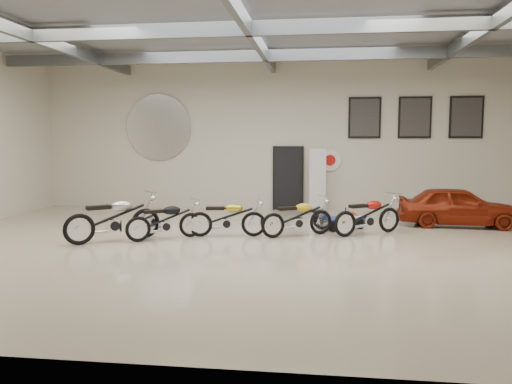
# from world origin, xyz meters

# --- Properties ---
(floor) EXTENTS (16.00, 12.00, 0.01)m
(floor) POSITION_xyz_m (0.00, 0.00, 0.00)
(floor) COLOR #B4AC8A
(floor) RESTS_ON ground
(ceiling) EXTENTS (16.00, 12.00, 0.01)m
(ceiling) POSITION_xyz_m (0.00, 0.00, 5.00)
(ceiling) COLOR gray
(ceiling) RESTS_ON back_wall
(back_wall) EXTENTS (16.00, 0.02, 5.00)m
(back_wall) POSITION_xyz_m (0.00, 6.00, 2.50)
(back_wall) COLOR beige
(back_wall) RESTS_ON floor
(ceiling_beams) EXTENTS (15.80, 11.80, 0.32)m
(ceiling_beams) POSITION_xyz_m (0.00, 0.00, 4.75)
(ceiling_beams) COLOR #55585C
(ceiling_beams) RESTS_ON ceiling
(door) EXTENTS (0.92, 0.08, 2.10)m
(door) POSITION_xyz_m (0.50, 5.95, 1.05)
(door) COLOR black
(door) RESTS_ON back_wall
(logo_plaque) EXTENTS (2.30, 0.06, 1.16)m
(logo_plaque) POSITION_xyz_m (-4.00, 5.95, 2.80)
(logo_plaque) COLOR silver
(logo_plaque) RESTS_ON back_wall
(poster_left) EXTENTS (1.05, 0.08, 1.35)m
(poster_left) POSITION_xyz_m (3.00, 5.96, 3.10)
(poster_left) COLOR black
(poster_left) RESTS_ON back_wall
(poster_mid) EXTENTS (1.05, 0.08, 1.35)m
(poster_mid) POSITION_xyz_m (4.60, 5.96, 3.10)
(poster_mid) COLOR black
(poster_mid) RESTS_ON back_wall
(poster_right) EXTENTS (1.05, 0.08, 1.35)m
(poster_right) POSITION_xyz_m (6.20, 5.96, 3.10)
(poster_right) COLOR black
(poster_right) RESTS_ON back_wall
(oil_sign) EXTENTS (0.72, 0.10, 0.72)m
(oil_sign) POSITION_xyz_m (1.90, 5.95, 1.70)
(oil_sign) COLOR white
(oil_sign) RESTS_ON back_wall
(banner_stand) EXTENTS (0.58, 0.34, 2.02)m
(banner_stand) POSITION_xyz_m (1.49, 5.50, 1.01)
(banner_stand) COLOR white
(banner_stand) RESTS_ON floor
(motorcycle_silver) EXTENTS (2.15, 1.95, 1.16)m
(motorcycle_silver) POSITION_xyz_m (-3.24, 0.13, 0.58)
(motorcycle_silver) COLOR silver
(motorcycle_silver) RESTS_ON floor
(motorcycle_black) EXTENTS (1.86, 1.52, 0.97)m
(motorcycle_black) POSITION_xyz_m (-2.11, 0.52, 0.48)
(motorcycle_black) COLOR silver
(motorcycle_black) RESTS_ON floor
(motorcycle_gold) EXTENTS (1.96, 0.87, 0.98)m
(motorcycle_gold) POSITION_xyz_m (-0.71, 1.05, 0.49)
(motorcycle_gold) COLOR silver
(motorcycle_gold) RESTS_ON floor
(motorcycle_yellow) EXTENTS (1.94, 1.45, 0.99)m
(motorcycle_yellow) POSITION_xyz_m (1.02, 1.33, 0.49)
(motorcycle_yellow) COLOR silver
(motorcycle_yellow) RESTS_ON floor
(motorcycle_red) EXTENTS (2.00, 1.62, 1.03)m
(motorcycle_red) POSITION_xyz_m (2.76, 1.76, 0.52)
(motorcycle_red) COLOR silver
(motorcycle_red) RESTS_ON floor
(go_kart) EXTENTS (1.69, 1.49, 0.57)m
(go_kart) POSITION_xyz_m (2.21, 2.58, 0.29)
(go_kart) COLOR navy
(go_kart) RESTS_ON floor
(vintage_car) EXTENTS (1.53, 3.32, 1.10)m
(vintage_car) POSITION_xyz_m (5.36, 3.34, 0.55)
(vintage_car) COLOR maroon
(vintage_car) RESTS_ON floor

